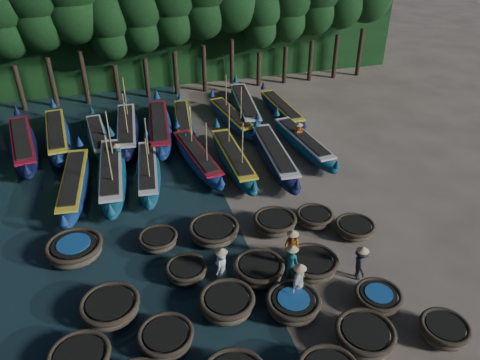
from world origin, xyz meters
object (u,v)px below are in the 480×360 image
object	(u,v)px
long_boat_2	(74,184)
long_boat_13	(160,127)
long_boat_5	(197,157)
fisherman_1	(291,262)
coracle_9	(444,330)
coracle_13	(293,304)
coracle_14	(378,298)
long_boat_12	(127,130)
fisherman_3	(361,263)
long_boat_15	(231,117)
coracle_8	(365,336)
long_boat_8	(303,143)
long_boat_16	(245,106)
coracle_12	(227,303)
coracle_23	(275,223)
coracle_24	(315,218)
coracle_10	(80,359)
coracle_18	(312,264)
coracle_21	(158,240)
long_boat_10	(57,135)
coracle_15	(110,307)
long_boat_3	(112,174)
coracle_11	(166,338)
long_boat_17	(281,110)
coracle_22	(214,231)
long_boat_4	(148,171)
fisherman_2	(292,246)
long_boat_6	(233,158)
fisherman_0	(222,264)
fisherman_5	(118,156)
coracle_20	(75,249)
coracle_19	(355,228)
long_boat_9	(23,145)
long_boat_11	(98,137)
coracle_16	(187,271)
fisherman_6	(298,134)

from	to	relation	value
long_boat_2	long_boat_13	xyz separation A→B (m)	(5.39, 5.73, 0.05)
long_boat_5	fisherman_1	size ratio (longest dim) A/B	4.22
coracle_9	coracle_13	world-z (taller)	coracle_13
coracle_13	coracle_14	size ratio (longest dim) A/B	0.99
long_boat_12	fisherman_3	bearing A→B (deg)	-58.55
long_boat_15	coracle_8	bearing A→B (deg)	-99.50
long_boat_8	long_boat_16	bearing A→B (deg)	100.88
fisherman_1	fisherman_3	bearing A→B (deg)	-153.59
coracle_12	coracle_23	world-z (taller)	coracle_12
long_boat_16	fisherman_3	distance (m)	17.71
long_boat_5	long_boat_8	bearing A→B (deg)	-8.15
coracle_12	long_boat_5	xyz separation A→B (m)	(1.25, 11.59, 0.05)
coracle_13	coracle_24	xyz separation A→B (m)	(3.12, 5.01, -0.06)
coracle_10	coracle_18	bearing A→B (deg)	12.76
coracle_21	long_boat_10	distance (m)	13.05
coracle_15	long_boat_15	xyz separation A→B (m)	(9.05, 15.51, 0.07)
coracle_10	long_boat_3	world-z (taller)	long_boat_3
coracle_21	long_boat_16	size ratio (longest dim) A/B	0.20
coracle_11	long_boat_17	size ratio (longest dim) A/B	0.32
long_boat_15	coracle_22	bearing A→B (deg)	-117.40
coracle_11	long_boat_4	xyz separation A→B (m)	(0.76, 11.67, 0.14)
coracle_22	fisherman_2	world-z (taller)	fisherman_2
long_boat_6	fisherman_0	distance (m)	9.44
long_boat_13	fisherman_5	xyz separation A→B (m)	(-2.93, -3.63, 0.18)
fisherman_2	long_boat_8	bearing A→B (deg)	119.55
coracle_20	long_boat_10	xyz separation A→B (m)	(-1.17, 11.86, 0.12)
long_boat_5	fisherman_1	distance (m)	10.71
coracle_15	coracle_19	distance (m)	11.56
coracle_22	long_boat_9	bearing A→B (deg)	129.16
long_boat_11	coracle_19	bearing A→B (deg)	-53.46
coracle_8	coracle_23	xyz separation A→B (m)	(-0.80, 7.20, -0.01)
coracle_22	coracle_13	bearing A→B (deg)	-70.46
coracle_21	fisherman_1	size ratio (longest dim) A/B	0.98
coracle_12	long_boat_5	distance (m)	11.66
coracle_16	long_boat_13	size ratio (longest dim) A/B	0.22
coracle_18	long_boat_9	distance (m)	19.69
coracle_19	long_boat_6	distance (m)	8.69
long_boat_17	fisherman_5	distance (m)	12.59
coracle_11	coracle_21	bearing A→B (deg)	85.02
coracle_16	coracle_22	bearing A→B (deg)	52.15
coracle_11	fisherman_5	size ratio (longest dim) A/B	1.44
coracle_18	fisherman_3	size ratio (longest dim) A/B	1.54
coracle_8	coracle_22	xyz separation A→B (m)	(-3.76, 7.40, -0.01)
coracle_8	fisherman_6	distance (m)	15.44
coracle_19	long_boat_12	distance (m)	16.48
coracle_16	coracle_22	world-z (taller)	coracle_22
coracle_14	coracle_13	bearing A→B (deg)	170.25
coracle_22	long_boat_12	bearing A→B (deg)	104.21
long_boat_10	long_boat_8	bearing A→B (deg)	-24.13
coracle_8	long_boat_15	distance (m)	19.43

